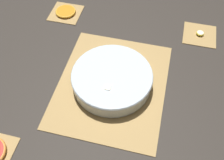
{
  "coord_description": "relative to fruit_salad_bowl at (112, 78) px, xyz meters",
  "views": [
    {
      "loc": [
        0.54,
        0.13,
        0.78
      ],
      "look_at": [
        0.0,
        0.0,
        0.03
      ],
      "focal_mm": 42.0,
      "sensor_mm": 36.0,
      "label": 1
    }
  ],
  "objects": [
    {
      "name": "ground_plane",
      "position": [
        0.0,
        0.0,
        -0.04
      ],
      "size": [
        6.0,
        6.0,
        0.0
      ],
      "primitive_type": "plane",
      "color": "#2D2823"
    },
    {
      "name": "bamboo_mat_center",
      "position": [
        0.0,
        0.0,
        -0.04
      ],
      "size": [
        0.47,
        0.39,
        0.01
      ],
      "color": "#A8844C",
      "rests_on": "ground_plane"
    },
    {
      "name": "coaster_mat_near_left",
      "position": [
        -0.34,
        -0.3,
        -0.04
      ],
      "size": [
        0.14,
        0.14,
        0.01
      ],
      "color": "#A8844C",
      "rests_on": "ground_plane"
    },
    {
      "name": "coaster_mat_far_left",
      "position": [
        -0.34,
        0.3,
        -0.04
      ],
      "size": [
        0.14,
        0.14,
        0.01
      ],
      "color": "#A8844C",
      "rests_on": "ground_plane"
    },
    {
      "name": "fruit_salad_bowl",
      "position": [
        0.0,
        0.0,
        0.0
      ],
      "size": [
        0.29,
        0.29,
        0.06
      ],
      "color": "silver",
      "rests_on": "bamboo_mat_center"
    },
    {
      "name": "orange_slice_whole",
      "position": [
        -0.34,
        -0.3,
        -0.03
      ],
      "size": [
        0.09,
        0.09,
        0.01
      ],
      "color": "orange",
      "rests_on": "coaster_mat_near_left"
    },
    {
      "name": "banana_coin_single",
      "position": [
        -0.34,
        0.3,
        -0.03
      ],
      "size": [
        0.03,
        0.03,
        0.01
      ],
      "color": "#F7EFC6",
      "rests_on": "coaster_mat_far_left"
    }
  ]
}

